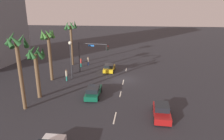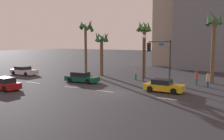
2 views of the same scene
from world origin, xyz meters
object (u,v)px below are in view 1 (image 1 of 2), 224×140
Objects in this scene: car_0 at (162,111)px; palm_tree_1 at (48,43)px; traffic_signal at (90,52)px; palm_tree_2 at (71,34)px; streetlamp at (71,53)px; car_3 at (109,68)px; pedestrian_2 at (88,61)px; palm_tree_3 at (36,61)px; pedestrian_0 at (81,62)px; car_1 at (93,92)px; palm_tree_0 at (18,54)px; pedestrian_1 at (66,75)px.

car_0 is 0.49× the size of palm_tree_1.
palm_tree_2 is at bearing 45.37° from traffic_signal.
streetlamp is 0.75× the size of palm_tree_1.
car_3 is 8.23m from streetlamp.
palm_tree_3 is (-16.21, 2.35, 4.02)m from pedestrian_2.
traffic_signal reaches higher than pedestrian_0.
streetlamp is (6.54, 5.14, 3.73)m from car_1.
palm_tree_2 is (19.12, 16.20, 5.73)m from car_0.
traffic_signal is 0.62× the size of palm_tree_0.
pedestrian_1 reaches higher than pedestrian_0.
pedestrian_0 reaches higher than car_0.
traffic_signal is 2.95× the size of pedestrian_1.
car_0 is 0.99× the size of car_3.
pedestrian_0 is (3.44, 2.70, -2.84)m from traffic_signal.
car_3 is at bearing 27.04° from car_0.
palm_tree_0 reaches higher than pedestrian_1.
palm_tree_2 is (9.63, 2.21, 5.36)m from pedestrian_1.
car_3 is 2.37× the size of pedestrian_2.
pedestrian_2 is (14.92, 4.51, 0.29)m from car_1.
car_1 is (4.31, 8.40, -0.02)m from car_0.
pedestrian_0 is (13.40, 5.58, 0.37)m from car_1.
car_3 is 2.19× the size of pedestrian_1.
palm_tree_0 is at bearing 175.65° from palm_tree_3.
pedestrian_1 is 1.08× the size of pedestrian_2.
car_0 is 22.57m from pedestrian_0.
streetlamp is 8.93m from palm_tree_2.
car_0 is 2.21× the size of pedestrian_0.
pedestrian_2 is at bearing -20.49° from palm_tree_1.
palm_tree_2 reaches higher than car_0.
pedestrian_1 is at bearing -179.98° from pedestrian_0.
pedestrian_2 is at bearing -35.28° from pedestrian_0.
car_3 is 8.60m from pedestrian_1.
pedestrian_2 is (9.74, -1.07, -0.10)m from pedestrian_1.
car_3 is 0.66× the size of streetlamp.
traffic_signal is 3.01× the size of pedestrian_0.
car_3 is 6.12m from pedestrian_2.
palm_tree_2 is (1.42, 2.21, 5.38)m from pedestrian_0.
car_1 is 2.42× the size of pedestrian_1.
streetlamp is 3.63m from pedestrian_1.
car_1 is 0.51× the size of palm_tree_0.
car_0 is at bearing -146.13° from pedestrian_2.
streetlamp is at bearing -162.21° from palm_tree_2.
pedestrian_2 is 16.87m from palm_tree_3.
car_3 is 0.45× the size of palm_tree_2.
car_3 is 4.81m from traffic_signal.
pedestrian_0 is 0.27× the size of palm_tree_3.
car_1 is at bearing -157.39° from pedestrian_0.
traffic_signal is 7.36m from palm_tree_2.
streetlamp is 0.91× the size of palm_tree_3.
traffic_signal is 0.61× the size of palm_tree_2.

